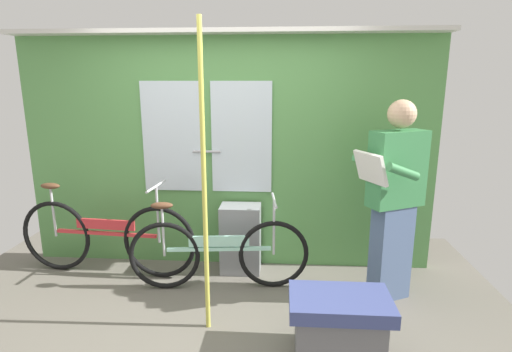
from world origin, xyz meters
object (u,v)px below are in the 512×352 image
bicycle_near_door (218,252)px  bicycle_leaning_behind (106,237)px  passenger_reading_newspaper (394,198)px  bench_seat_corner (339,324)px  trash_bin_by_wall (241,239)px  handrail_pole (204,184)px

bicycle_near_door → bicycle_leaning_behind: 1.18m
bicycle_leaning_behind → passenger_reading_newspaper: 2.76m
bicycle_near_door → bench_seat_corner: size_ratio=2.37×
bicycle_near_door → trash_bin_by_wall: (0.17, 0.36, -0.00)m
bicycle_near_door → handrail_pole: (0.01, -0.62, 0.81)m
passenger_reading_newspaper → bicycle_near_door: bearing=-28.8°
bicycle_near_door → trash_bin_by_wall: 0.40m
bicycle_near_door → passenger_reading_newspaper: size_ratio=0.95×
passenger_reading_newspaper → bench_seat_corner: (-0.54, -0.83, -0.69)m
trash_bin_by_wall → bicycle_leaning_behind: bearing=-173.6°
bicycle_leaning_behind → trash_bin_by_wall: bearing=11.2°
bicycle_near_door → trash_bin_by_wall: bearing=59.0°
passenger_reading_newspaper → bench_seat_corner: size_ratio=2.50×
bicycle_leaning_behind → trash_bin_by_wall: size_ratio=2.63×
bicycle_near_door → trash_bin_by_wall: size_ratio=2.38×
bicycle_near_door → bicycle_leaning_behind: bicycle_leaning_behind is taller
handrail_pole → bench_seat_corner: handrail_pole is taller
bicycle_leaning_behind → bench_seat_corner: (2.15, -1.10, -0.15)m
bicycle_near_door → passenger_reading_newspaper: passenger_reading_newspaper is taller
bicycle_leaning_behind → handrail_pole: (1.17, -0.83, 0.77)m
trash_bin_by_wall → bench_seat_corner: 1.50m
trash_bin_by_wall → bench_seat_corner: trash_bin_by_wall is taller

